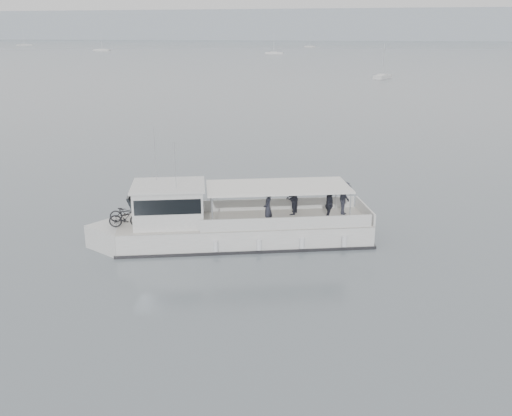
# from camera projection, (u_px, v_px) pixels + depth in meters

# --- Properties ---
(ground) EXTENTS (1400.00, 1400.00, 0.00)m
(ground) POSITION_uv_depth(u_px,v_px,m) (168.00, 217.00, 28.62)
(ground) COLOR slate
(ground) RESTS_ON ground
(headland) EXTENTS (1400.00, 90.00, 28.00)m
(headland) POSITION_uv_depth(u_px,v_px,m) (385.00, 25.00, 544.99)
(headland) COLOR #939EA8
(headland) RESTS_ON ground
(tour_boat) EXTENTS (12.22, 6.44, 5.20)m
(tour_boat) POSITION_uv_depth(u_px,v_px,m) (220.00, 224.00, 24.89)
(tour_boat) COLOR silver
(tour_boat) RESTS_ON ground
(moored_fleet) EXTENTS (411.18, 339.12, 10.46)m
(moored_fleet) POSITION_uv_depth(u_px,v_px,m) (336.00, 53.00, 224.49)
(moored_fleet) COLOR silver
(moored_fleet) RESTS_ON ground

